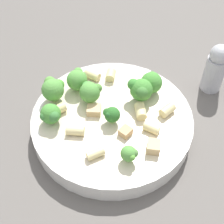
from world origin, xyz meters
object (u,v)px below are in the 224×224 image
(broccoli_floret_5, at_px, (141,90))
(rigatoni_8, at_px, (167,110))
(chicken_chunk_1, at_px, (94,110))
(broccoli_floret_6, at_px, (91,90))
(broccoli_floret_4, at_px, (78,79))
(rigatoni_0, at_px, (59,109))
(pepper_shaker, at_px, (216,68))
(chicken_chunk_2, at_px, (125,132))
(rigatoni_7, at_px, (92,75))
(broccoli_floret_1, at_px, (151,82))
(rigatoni_3, at_px, (96,154))
(rigatoni_2, at_px, (151,128))
(broccoli_floret_0, at_px, (53,89))
(chicken_chunk_0, at_px, (154,147))
(broccoli_floret_7, at_px, (51,114))
(broccoli_floret_2, at_px, (129,154))
(broccoli_floret_3, at_px, (111,115))
(rigatoni_1, at_px, (75,131))
(pasta_bowl, at_px, (112,121))
(rigatoni_4, at_px, (111,75))
(rigatoni_5, at_px, (141,111))
(rigatoni_6, at_px, (137,86))

(broccoli_floret_5, bearing_deg, rigatoni_8, -83.42)
(chicken_chunk_1, bearing_deg, broccoli_floret_6, 51.13)
(broccoli_floret_4, relative_size, rigatoni_8, 1.55)
(broccoli_floret_4, bearing_deg, broccoli_floret_5, -65.09)
(rigatoni_0, xyz_separation_m, pepper_shaker, (0.26, -0.15, 0.01))
(rigatoni_0, xyz_separation_m, chicken_chunk_2, (0.04, -0.11, -0.00))
(rigatoni_0, height_order, rigatoni_7, same)
(broccoli_floret_5, distance_m, pepper_shaker, 0.16)
(broccoli_floret_1, height_order, rigatoni_7, broccoli_floret_1)
(broccoli_floret_6, bearing_deg, rigatoni_3, -134.09)
(broccoli_floret_1, relative_size, rigatoni_3, 1.52)
(broccoli_floret_4, bearing_deg, pepper_shaker, -41.13)
(rigatoni_2, height_order, chicken_chunk_1, rigatoni_2)
(broccoli_floret_0, relative_size, chicken_chunk_0, 2.08)
(broccoli_floret_1, relative_size, broccoli_floret_7, 1.11)
(broccoli_floret_2, xyz_separation_m, broccoli_floret_5, (0.11, 0.06, 0.01))
(chicken_chunk_0, xyz_separation_m, chicken_chunk_2, (-0.00, 0.05, -0.00))
(broccoli_floret_0, distance_m, broccoli_floret_6, 0.06)
(broccoli_floret_2, relative_size, broccoli_floret_6, 0.73)
(broccoli_floret_3, xyz_separation_m, pepper_shaker, (0.21, -0.07, -0.00))
(rigatoni_1, relative_size, chicken_chunk_2, 1.53)
(rigatoni_7, height_order, chicken_chunk_0, same)
(broccoli_floret_1, bearing_deg, pepper_shaker, -29.55)
(pasta_bowl, relative_size, rigatoni_0, 11.76)
(rigatoni_2, height_order, rigatoni_4, rigatoni_4)
(rigatoni_7, bearing_deg, rigatoni_1, -149.01)
(rigatoni_7, height_order, chicken_chunk_2, rigatoni_7)
(broccoli_floret_0, xyz_separation_m, broccoli_floret_1, (0.12, -0.12, -0.00))
(broccoli_floret_0, bearing_deg, broccoli_floret_4, -14.90)
(broccoli_floret_0, bearing_deg, broccoli_floret_6, -50.96)
(broccoli_floret_5, distance_m, rigatoni_5, 0.04)
(rigatoni_0, xyz_separation_m, rigatoni_8, (0.12, -0.14, 0.00))
(rigatoni_7, distance_m, rigatoni_8, 0.16)
(broccoli_floret_1, relative_size, broccoli_floret_4, 1.01)
(pasta_bowl, distance_m, broccoli_floret_3, 0.04)
(rigatoni_6, relative_size, pepper_shaker, 0.20)
(rigatoni_5, xyz_separation_m, chicken_chunk_2, (-0.05, -0.01, -0.00))
(broccoli_floret_5, relative_size, rigatoni_8, 1.71)
(broccoli_floret_1, distance_m, rigatoni_7, 0.11)
(broccoli_floret_5, height_order, rigatoni_1, broccoli_floret_5)
(rigatoni_0, relative_size, rigatoni_1, 0.81)
(broccoli_floret_2, bearing_deg, broccoli_floret_5, 29.76)
(broccoli_floret_5, height_order, broccoli_floret_6, broccoli_floret_5)
(broccoli_floret_6, height_order, rigatoni_6, broccoli_floret_6)
(broccoli_floret_6, relative_size, rigatoni_6, 2.05)
(broccoli_floret_7, height_order, rigatoni_2, broccoli_floret_7)
(broccoli_floret_5, distance_m, broccoli_floret_7, 0.16)
(chicken_chunk_1, bearing_deg, chicken_chunk_0, -88.35)
(pasta_bowl, relative_size, rigatoni_2, 10.42)
(broccoli_floret_1, xyz_separation_m, rigatoni_2, (-0.07, -0.05, -0.02))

